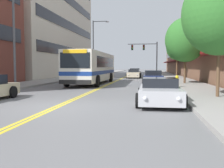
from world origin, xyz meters
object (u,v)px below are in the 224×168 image
Objects in this scene: fire_hydrant at (177,81)px; car_silver_parked_right_foreground at (160,92)px; city_bus at (93,66)px; car_red_parked_left_mid at (102,73)px; street_tree_right_near at (220,14)px; street_tree_right_far at (177,48)px; street_lamp_left_near at (18,20)px; street_lamp_left_far at (95,44)px; car_slate_blue_moving_third at (135,72)px; traffic_signal_mast at (147,52)px; street_tree_right_mid at (185,40)px; car_black_moving_second at (135,73)px; car_navy_parked_right_mid at (153,77)px; car_champagne_moving_lead at (134,74)px.

car_silver_parked_right_foreground is at bearing -101.71° from fire_hydrant.
car_red_parked_left_mid is at bearing 97.98° from city_bus.
car_red_parked_left_mid is 32.34m from street_tree_right_near.
street_tree_right_far is at bearing -29.29° from car_red_parked_left_mid.
car_silver_parked_right_foreground is at bearing -74.72° from car_red_parked_left_mid.
street_lamp_left_far is at bearing 89.95° from street_lamp_left_near.
street_tree_right_far is (12.74, 20.49, -0.58)m from street_lamp_left_near.
car_red_parked_left_mid is 5.20× the size of fire_hydrant.
fire_hydrant is (7.64, -5.12, -1.12)m from city_bus.
street_lamp_left_far reaches higher than fire_hydrant.
traffic_signal_mast is at bearing -67.02° from car_slate_blue_moving_third.
street_tree_right_mid is at bearing 32.96° from street_lamp_left_near.
street_tree_right_mid is (11.50, -19.43, 3.57)m from car_red_parked_left_mid.
street_lamp_left_far is (-5.98, -9.64, 4.86)m from car_slate_blue_moving_third.
street_tree_right_far reaches higher than car_slate_blue_moving_third.
street_lamp_left_near reaches higher than traffic_signal_mast.
fire_hydrant is at bearing -79.64° from car_black_moving_second.
car_red_parked_left_mid is 20.12m from car_navy_parked_right_mid.
street_lamp_left_near is at bearing -135.44° from car_navy_parked_right_mid.
street_tree_right_mid reaches higher than traffic_signal_mast.
fire_hydrant is (1.67, -5.90, -0.02)m from car_navy_parked_right_mid.
street_tree_right_far is (9.46, 12.17, 2.57)m from city_bus.
car_champagne_moving_lead is at bearing 96.00° from car_silver_parked_right_foreground.
street_tree_right_near reaches higher than car_black_moving_second.
car_navy_parked_right_mid is at bearing -81.38° from car_black_moving_second.
car_red_parked_left_mid is at bearing 150.71° from street_tree_right_far.
street_tree_right_near is 10.48m from street_tree_right_mid.
car_black_moving_second is 0.71× the size of traffic_signal_mast.
car_champagne_moving_lead is 0.60× the size of street_lamp_left_near.
street_lamp_left_near is at bearing -106.36° from traffic_signal_mast.
traffic_signal_mast reaches higher than car_slate_blue_moving_third.
city_bus is 2.67× the size of car_slate_blue_moving_third.
street_tree_right_far is at bearing -50.07° from car_black_moving_second.
street_lamp_left_near is at bearing -91.31° from car_red_parked_left_mid.
traffic_signal_mast is 29.77m from street_lamp_left_near.
street_lamp_left_far is at bearing 162.38° from street_tree_right_far.
street_lamp_left_near is (-9.32, 4.54, 4.31)m from car_silver_parked_right_foreground.
street_lamp_left_near is (-9.25, -9.11, 4.26)m from car_navy_parked_right_mid.
car_red_parked_left_mid is 1.08× the size of car_black_moving_second.
street_tree_right_mid is 5.98m from fire_hydrant.
street_lamp_left_near reaches higher than car_red_parked_left_mid.
car_slate_blue_moving_third is 15.70m from street_tree_right_far.
car_champagne_moving_lead is at bearing 102.31° from car_navy_parked_right_mid.
city_bus is at bearing -104.47° from car_champagne_moving_lead.
street_lamp_left_far is 13.39m from street_tree_right_far.
car_navy_parked_right_mid reaches higher than car_champagne_moving_lead.
car_slate_blue_moving_third is at bearing 93.47° from car_black_moving_second.
traffic_signal_mast reaches higher than car_black_moving_second.
car_champagne_moving_lead is 24.78m from street_tree_right_near.
street_lamp_left_far is (-9.23, 15.42, 4.82)m from car_navy_parked_right_mid.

